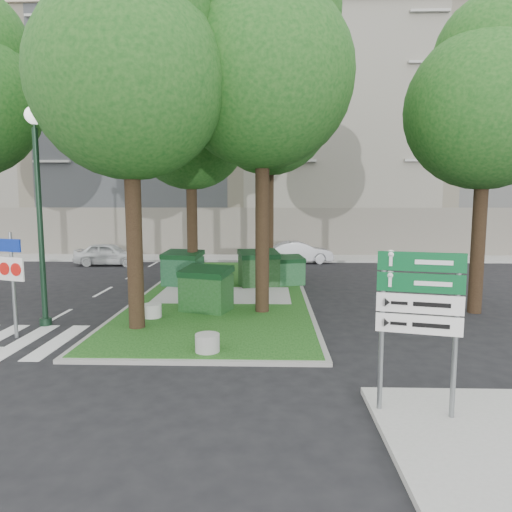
{
  "coord_description": "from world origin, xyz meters",
  "views": [
    {
      "loc": [
        2.24,
        -9.93,
        3.69
      ],
      "look_at": [
        1.82,
        3.81,
        2.0
      ],
      "focal_mm": 32.0,
      "sensor_mm": 36.0,
      "label": 1
    }
  ],
  "objects_px": {
    "street_lamp": "(38,190)",
    "tree_street_right": "(489,94)",
    "tree_median_near_right": "(265,58)",
    "dumpster_a": "(183,269)",
    "tree_median_mid": "(193,119)",
    "litter_bin": "(262,273)",
    "dumpster_d": "(288,270)",
    "traffic_sign_pole": "(12,271)",
    "car_white": "(109,254)",
    "bollard_mid": "(222,301)",
    "dumpster_c": "(259,269)",
    "tree_median_far": "(271,100)",
    "dumpster_b": "(206,289)",
    "car_silver": "(299,252)",
    "tree_median_near_left": "(133,62)",
    "directional_sign": "(419,307)",
    "bollard_right": "(207,343)",
    "bollard_left": "(152,311)"
  },
  "relations": [
    {
      "from": "street_lamp",
      "to": "tree_street_right",
      "type": "bearing_deg",
      "value": 8.59
    },
    {
      "from": "tree_median_near_right",
      "to": "dumpster_a",
      "type": "distance_m",
      "value": 9.08
    },
    {
      "from": "tree_median_mid",
      "to": "tree_street_right",
      "type": "xyz_separation_m",
      "value": [
        10.0,
        -4.0,
        0.0
      ]
    },
    {
      "from": "dumpster_a",
      "to": "litter_bin",
      "type": "xyz_separation_m",
      "value": [
        3.29,
        1.39,
        -0.38
      ]
    },
    {
      "from": "dumpster_d",
      "to": "street_lamp",
      "type": "bearing_deg",
      "value": -156.01
    },
    {
      "from": "tree_median_near_right",
      "to": "traffic_sign_pole",
      "type": "bearing_deg",
      "value": -157.61
    },
    {
      "from": "car_white",
      "to": "dumpster_a",
      "type": "bearing_deg",
      "value": -140.02
    },
    {
      "from": "litter_bin",
      "to": "car_white",
      "type": "relative_size",
      "value": 0.17
    },
    {
      "from": "dumpster_d",
      "to": "bollard_mid",
      "type": "relative_size",
      "value": 2.51
    },
    {
      "from": "dumpster_c",
      "to": "bollard_mid",
      "type": "xyz_separation_m",
      "value": [
        -1.14,
        -3.91,
        -0.51
      ]
    },
    {
      "from": "tree_median_far",
      "to": "litter_bin",
      "type": "height_order",
      "value": "tree_median_far"
    },
    {
      "from": "dumpster_b",
      "to": "car_silver",
      "type": "xyz_separation_m",
      "value": [
        3.8,
        12.28,
        -0.18
      ]
    },
    {
      "from": "car_white",
      "to": "car_silver",
      "type": "height_order",
      "value": "car_white"
    },
    {
      "from": "dumpster_c",
      "to": "tree_median_near_left",
      "type": "bearing_deg",
      "value": -130.52
    },
    {
      "from": "tree_median_near_right",
      "to": "street_lamp",
      "type": "height_order",
      "value": "tree_median_near_right"
    },
    {
      "from": "tree_median_near_left",
      "to": "car_silver",
      "type": "relative_size",
      "value": 2.73
    },
    {
      "from": "tree_street_right",
      "to": "directional_sign",
      "type": "bearing_deg",
      "value": -120.07
    },
    {
      "from": "tree_median_near_right",
      "to": "bollard_right",
      "type": "height_order",
      "value": "tree_median_near_right"
    },
    {
      "from": "tree_median_near_left",
      "to": "tree_street_right",
      "type": "height_order",
      "value": "tree_median_near_left"
    },
    {
      "from": "dumpster_c",
      "to": "car_silver",
      "type": "height_order",
      "value": "dumpster_c"
    },
    {
      "from": "tree_median_mid",
      "to": "bollard_left",
      "type": "height_order",
      "value": "tree_median_mid"
    },
    {
      "from": "tree_median_mid",
      "to": "car_white",
      "type": "bearing_deg",
      "value": 132.91
    },
    {
      "from": "tree_street_right",
      "to": "tree_median_mid",
      "type": "bearing_deg",
      "value": 158.2
    },
    {
      "from": "tree_median_near_right",
      "to": "traffic_sign_pole",
      "type": "xyz_separation_m",
      "value": [
        -6.67,
        -2.75,
        -6.16
      ]
    },
    {
      "from": "bollard_right",
      "to": "litter_bin",
      "type": "relative_size",
      "value": 0.9
    },
    {
      "from": "tree_median_mid",
      "to": "dumpster_d",
      "type": "xyz_separation_m",
      "value": [
        3.91,
        0.2,
        -6.26
      ]
    },
    {
      "from": "bollard_mid",
      "to": "litter_bin",
      "type": "relative_size",
      "value": 0.95
    },
    {
      "from": "car_silver",
      "to": "bollard_left",
      "type": "bearing_deg",
      "value": 152.87
    },
    {
      "from": "tree_median_near_right",
      "to": "bollard_left",
      "type": "bearing_deg",
      "value": -164.72
    },
    {
      "from": "tree_median_near_left",
      "to": "tree_median_near_right",
      "type": "bearing_deg",
      "value": 29.74
    },
    {
      "from": "litter_bin",
      "to": "traffic_sign_pole",
      "type": "height_order",
      "value": "traffic_sign_pole"
    },
    {
      "from": "dumpster_a",
      "to": "dumpster_d",
      "type": "relative_size",
      "value": 1.17
    },
    {
      "from": "dumpster_a",
      "to": "bollard_mid",
      "type": "xyz_separation_m",
      "value": [
        2.06,
        -3.92,
        -0.49
      ]
    },
    {
      "from": "tree_street_right",
      "to": "litter_bin",
      "type": "distance_m",
      "value": 11.06
    },
    {
      "from": "bollard_left",
      "to": "dumpster_c",
      "type": "bearing_deg",
      "value": 59.3
    },
    {
      "from": "litter_bin",
      "to": "car_white",
      "type": "bearing_deg",
      "value": 149.4
    },
    {
      "from": "tree_street_right",
      "to": "tree_median_far",
      "type": "bearing_deg",
      "value": 134.17
    },
    {
      "from": "dumpster_b",
      "to": "bollard_left",
      "type": "distance_m",
      "value": 1.86
    },
    {
      "from": "dumpster_b",
      "to": "car_silver",
      "type": "relative_size",
      "value": 0.47
    },
    {
      "from": "bollard_left",
      "to": "tree_median_far",
      "type": "bearing_deg",
      "value": 66.64
    },
    {
      "from": "tree_median_far",
      "to": "street_lamp",
      "type": "xyz_separation_m",
      "value": [
        -6.67,
        -9.04,
        -4.36
      ]
    },
    {
      "from": "dumpster_a",
      "to": "directional_sign",
      "type": "bearing_deg",
      "value": -48.19
    },
    {
      "from": "dumpster_a",
      "to": "traffic_sign_pole",
      "type": "distance_m",
      "value": 7.85
    },
    {
      "from": "dumpster_d",
      "to": "traffic_sign_pole",
      "type": "height_order",
      "value": "traffic_sign_pole"
    },
    {
      "from": "dumpster_a",
      "to": "car_silver",
      "type": "height_order",
      "value": "dumpster_a"
    },
    {
      "from": "tree_median_far",
      "to": "directional_sign",
      "type": "bearing_deg",
      "value": -80.61
    },
    {
      "from": "tree_median_far",
      "to": "tree_street_right",
      "type": "bearing_deg",
      "value": -45.83
    },
    {
      "from": "tree_median_near_left",
      "to": "dumpster_c",
      "type": "bearing_deg",
      "value": 63.29
    },
    {
      "from": "bollard_left",
      "to": "dumpster_b",
      "type": "bearing_deg",
      "value": 31.0
    },
    {
      "from": "tree_median_near_right",
      "to": "bollard_left",
      "type": "relative_size",
      "value": 20.12
    }
  ]
}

